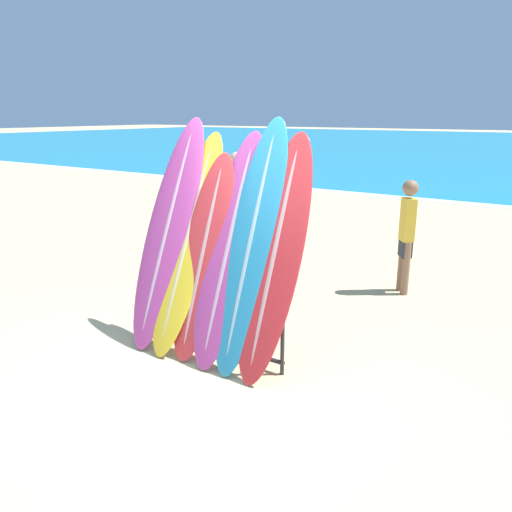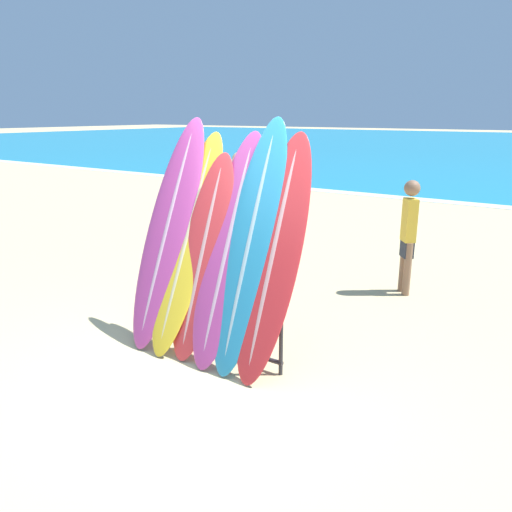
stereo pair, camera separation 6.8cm
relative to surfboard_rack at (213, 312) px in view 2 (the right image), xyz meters
The scene contains 10 objects.
ground_plane 0.64m from the surfboard_rack, 56.47° to the right, with size 160.00×160.00×0.00m, color tan.
surfboard_rack is the anchor object (origin of this frame).
surfboard_slot_0 1.02m from the surfboard_rack, 169.51° to the left, with size 0.60×1.14×2.39m.
surfboard_slot_1 0.78m from the surfboard_rack, 164.95° to the left, with size 0.55×1.11×2.24m.
surfboard_slot_2 0.59m from the surfboard_rack, 161.13° to the left, with size 0.55×0.85×2.04m.
surfboard_slot_3 0.70m from the surfboard_rack, 34.59° to the left, with size 0.57×1.02×2.26m.
surfboard_slot_4 0.85m from the surfboard_rack, 16.50° to the left, with size 0.54×1.04×2.40m.
surfboard_slot_5 0.96m from the surfboard_rack, ahead, with size 0.56×0.99×2.26m.
person_near_water 3.63m from the surfboard_rack, 121.15° to the left, with size 0.30×0.30×1.81m.
person_mid_beach 3.12m from the surfboard_rack, 69.69° to the left, with size 0.25×0.27×1.57m.
Camera 2 is at (2.77, -3.33, 2.42)m, focal length 35.00 mm.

